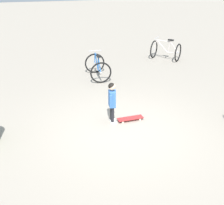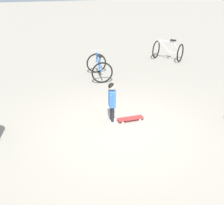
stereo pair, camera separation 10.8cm
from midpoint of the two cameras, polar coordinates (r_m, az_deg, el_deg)
The scene contains 5 objects.
ground_plane at distance 7.23m, azimuth 1.72°, elevation -5.36°, with size 50.00×50.00×0.00m, color #9E9384.
child_person at distance 7.29m, azimuth -0.41°, elevation 0.75°, with size 0.37×0.22×1.06m.
skateboard at distance 7.65m, azimuth 3.07°, elevation -3.01°, with size 0.26×0.68×0.07m.
bicycle_mid at distance 10.34m, azimuth -3.02°, elevation 6.69°, with size 1.10×0.75×0.85m.
bicycle_far at distance 12.49m, azimuth 9.83°, elevation 9.67°, with size 1.24×1.27×0.85m.
Camera 1 is at (-6.02, 1.55, 3.70)m, focal length 48.54 mm.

